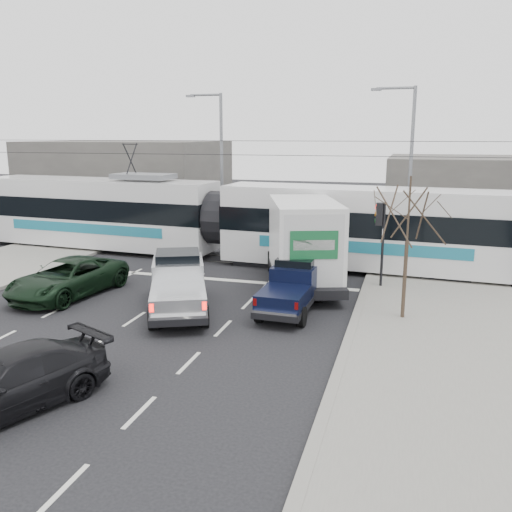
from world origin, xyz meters
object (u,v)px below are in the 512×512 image
(street_lamp_far, at_px, (219,157))
(silver_pickup, at_px, (178,283))
(bare_tree, at_px, (409,216))
(green_car, at_px, (68,278))
(street_lamp_near, at_px, (407,161))
(navy_pickup, at_px, (293,286))
(box_truck, at_px, (302,243))
(tram, at_px, (220,219))
(dark_car, at_px, (7,382))
(traffic_signal, at_px, (380,226))

(street_lamp_far, distance_m, silver_pickup, 15.38)
(bare_tree, xyz_separation_m, green_car, (-13.33, -0.60, -3.04))
(street_lamp_near, bearing_deg, navy_pickup, -108.38)
(box_truck, xyz_separation_m, green_car, (-8.92, -4.30, -1.12))
(street_lamp_far, height_order, tram, street_lamp_far)
(street_lamp_far, relative_size, tram, 0.31)
(green_car, height_order, dark_car, green_car)
(traffic_signal, xyz_separation_m, box_truck, (-3.28, -0.29, -0.86))
(dark_car, bearing_deg, navy_pickup, 86.51)
(traffic_signal, bearing_deg, silver_pickup, -145.50)
(silver_pickup, bearing_deg, dark_car, -118.79)
(bare_tree, distance_m, dark_car, 13.26)
(street_lamp_near, xyz_separation_m, navy_pickup, (-3.77, -11.33, -4.17))
(tram, distance_m, dark_car, 16.99)
(dark_car, bearing_deg, tram, 116.36)
(tram, relative_size, dark_car, 5.91)
(bare_tree, height_order, tram, tram)
(dark_car, bearing_deg, box_truck, 94.66)
(box_truck, distance_m, dark_car, 13.81)
(box_truck, distance_m, navy_pickup, 3.68)
(dark_car, bearing_deg, green_car, 140.69)
(street_lamp_far, bearing_deg, silver_pickup, -76.22)
(street_lamp_near, distance_m, green_car, 18.31)
(street_lamp_near, height_order, navy_pickup, street_lamp_near)
(traffic_signal, relative_size, tram, 0.12)
(street_lamp_near, relative_size, silver_pickup, 1.51)
(box_truck, bearing_deg, street_lamp_near, 43.26)
(bare_tree, xyz_separation_m, street_lamp_far, (-11.79, 13.50, 1.32))
(bare_tree, relative_size, traffic_signal, 1.39)
(street_lamp_far, bearing_deg, traffic_signal, -41.72)
(street_lamp_near, relative_size, green_car, 1.66)
(traffic_signal, bearing_deg, bare_tree, -74.24)
(dark_car, bearing_deg, street_lamp_far, 121.06)
(street_lamp_near, relative_size, dark_car, 1.80)
(tram, xyz_separation_m, green_car, (-3.67, -8.24, -1.37))
(traffic_signal, xyz_separation_m, street_lamp_far, (-10.66, 9.50, 2.37))
(tram, height_order, silver_pickup, tram)
(bare_tree, xyz_separation_m, street_lamp_near, (-0.29, 11.50, 1.32))
(bare_tree, relative_size, street_lamp_far, 0.56)
(tram, relative_size, green_car, 5.43)
(street_lamp_far, height_order, dark_car, street_lamp_far)
(traffic_signal, xyz_separation_m, dark_car, (-7.84, -13.27, -2.02))
(box_truck, bearing_deg, navy_pickup, -103.11)
(street_lamp_far, height_order, green_car, street_lamp_far)
(bare_tree, height_order, navy_pickup, bare_tree)
(street_lamp_far, xyz_separation_m, tram, (2.13, -5.86, -2.99))
(traffic_signal, xyz_separation_m, navy_pickup, (-2.92, -3.83, -1.80))
(traffic_signal, relative_size, street_lamp_far, 0.40)
(street_lamp_near, xyz_separation_m, silver_pickup, (-7.97, -12.40, -4.09))
(box_truck, xyz_separation_m, dark_car, (-4.56, -12.98, -1.16))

